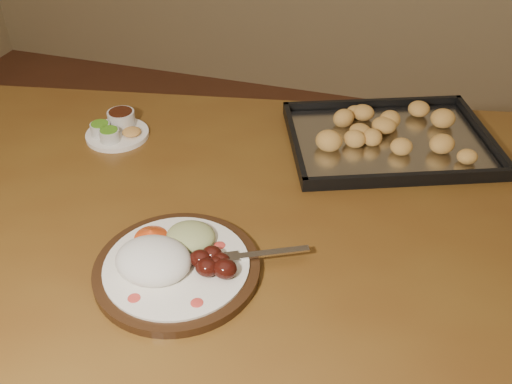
% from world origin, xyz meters
% --- Properties ---
extents(dining_table, '(1.64, 1.16, 0.75)m').
position_xyz_m(dining_table, '(0.12, 0.02, 0.65)').
color(dining_table, brown).
rests_on(dining_table, ground).
extents(dinner_plate, '(0.35, 0.28, 0.07)m').
position_xyz_m(dinner_plate, '(0.12, -0.17, 0.77)').
color(dinner_plate, black).
rests_on(dinner_plate, dining_table).
extents(condiment_saucer, '(0.15, 0.15, 0.05)m').
position_xyz_m(condiment_saucer, '(-0.19, 0.20, 0.77)').
color(condiment_saucer, white).
rests_on(condiment_saucer, dining_table).
extents(baking_tray, '(0.54, 0.47, 0.05)m').
position_xyz_m(baking_tray, '(0.43, 0.35, 0.77)').
color(baking_tray, black).
rests_on(baking_tray, dining_table).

